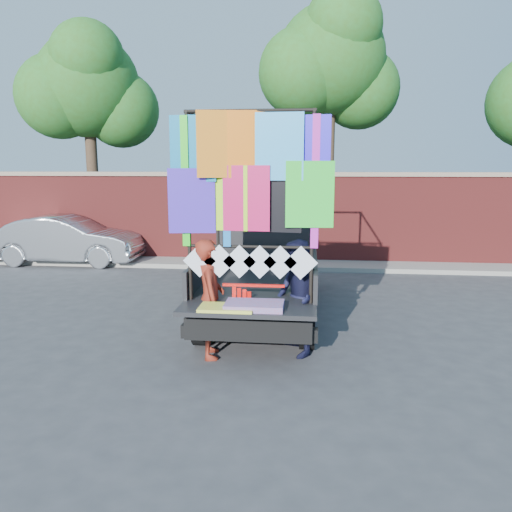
# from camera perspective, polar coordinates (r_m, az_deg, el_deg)

# --- Properties ---
(ground) EXTENTS (90.00, 90.00, 0.00)m
(ground) POSITION_cam_1_polar(r_m,az_deg,el_deg) (7.91, 2.31, -10.37)
(ground) COLOR #38383A
(ground) RESTS_ON ground
(brick_wall) EXTENTS (30.00, 0.45, 2.61)m
(brick_wall) POSITION_cam_1_polar(r_m,az_deg,el_deg) (14.47, 4.26, 4.46)
(brick_wall) COLOR maroon
(brick_wall) RESTS_ON ground
(curb) EXTENTS (30.00, 1.20, 0.12)m
(curb) POSITION_cam_1_polar(r_m,az_deg,el_deg) (13.96, 4.09, -1.00)
(curb) COLOR gray
(curb) RESTS_ON ground
(tree_left) EXTENTS (4.20, 3.30, 7.05)m
(tree_left) POSITION_cam_1_polar(r_m,az_deg,el_deg) (17.15, -18.72, 17.57)
(tree_left) COLOR #38281C
(tree_left) RESTS_ON ground
(tree_mid) EXTENTS (4.20, 3.30, 7.73)m
(tree_mid) POSITION_cam_1_polar(r_m,az_deg,el_deg) (15.78, 8.60, 20.81)
(tree_mid) COLOR #38281C
(tree_mid) RESTS_ON ground
(pickup_truck) EXTENTS (2.24, 5.62, 3.54)m
(pickup_truck) POSITION_cam_1_polar(r_m,az_deg,el_deg) (9.82, 1.22, -0.82)
(pickup_truck) COLOR black
(pickup_truck) RESTS_ON ground
(sedan) EXTENTS (4.22, 1.54, 1.38)m
(sedan) POSITION_cam_1_polar(r_m,az_deg,el_deg) (15.29, -20.76, 1.74)
(sedan) COLOR #A9ACB1
(sedan) RESTS_ON ground
(woman) EXTENTS (0.56, 0.72, 1.75)m
(woman) POSITION_cam_1_polar(r_m,az_deg,el_deg) (7.32, -5.29, -4.88)
(woman) COLOR maroon
(woman) RESTS_ON ground
(man) EXTENTS (0.91, 1.02, 1.74)m
(man) POSITION_cam_1_polar(r_m,az_deg,el_deg) (7.38, 4.68, -4.82)
(man) COLOR black
(man) RESTS_ON ground
(streamer_bundle) EXTENTS (0.91, 0.05, 0.63)m
(streamer_bundle) POSITION_cam_1_polar(r_m,az_deg,el_deg) (7.32, -1.08, -4.77)
(streamer_bundle) COLOR red
(streamer_bundle) RESTS_ON ground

